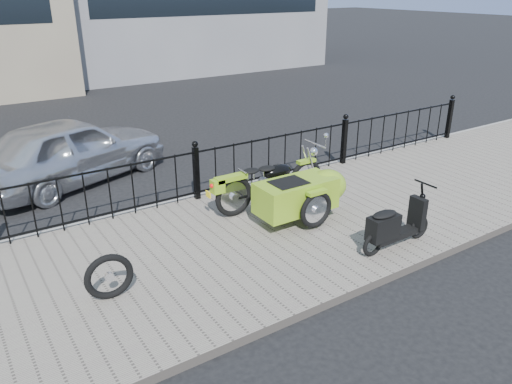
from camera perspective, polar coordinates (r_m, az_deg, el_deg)
ground at (r=8.07m, az=-2.44°, el=-4.57°), size 120.00×120.00×0.00m
sidewalk at (r=7.66m, az=-0.51°, el=-5.61°), size 30.00×3.80×0.12m
curb at (r=9.19m, az=-7.08°, el=-0.76°), size 30.00×0.10×0.12m
iron_fence at (r=8.88m, az=-6.83°, el=2.06°), size 14.11×0.11×1.08m
motorcycle_sidecar at (r=8.14m, az=4.97°, el=0.24°), size 2.28×1.48×0.98m
scooter at (r=7.45m, az=15.44°, el=-3.83°), size 1.34×0.39×0.91m
spare_tire at (r=6.37m, az=-16.44°, el=-9.26°), size 0.61×0.11×0.60m
sedan_car at (r=10.52m, az=-20.36°, el=4.53°), size 4.20×2.85×1.33m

